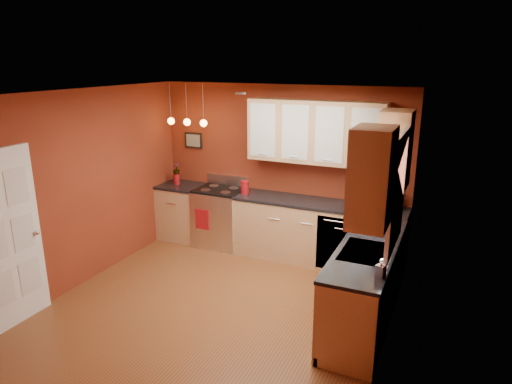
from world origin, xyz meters
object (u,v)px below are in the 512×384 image
at_px(red_canister, 245,187).
at_px(coffee_maker, 391,200).
at_px(gas_range, 220,217).
at_px(soap_pump, 381,268).
at_px(sink, 365,253).

xyz_separation_m(red_canister, coffee_maker, (2.18, 0.16, 0.02)).
bearing_deg(gas_range, soap_pump, -35.56).
xyz_separation_m(sink, soap_pump, (0.25, -0.55, 0.12)).
relative_size(coffee_maker, soap_pump, 1.48).
bearing_deg(gas_range, sink, -29.78).
relative_size(gas_range, soap_pump, 6.02).
xyz_separation_m(gas_range, coffee_maker, (2.65, 0.12, 0.58)).
bearing_deg(sink, red_canister, 145.94).
bearing_deg(coffee_maker, sink, -97.17).
distance_m(sink, coffee_maker, 1.62).
distance_m(gas_range, coffee_maker, 2.72).
bearing_deg(red_canister, sink, -34.06).
xyz_separation_m(coffee_maker, soap_pump, (0.22, -2.17, -0.03)).
bearing_deg(sink, coffee_maker, 88.91).
height_order(gas_range, sink, sink).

